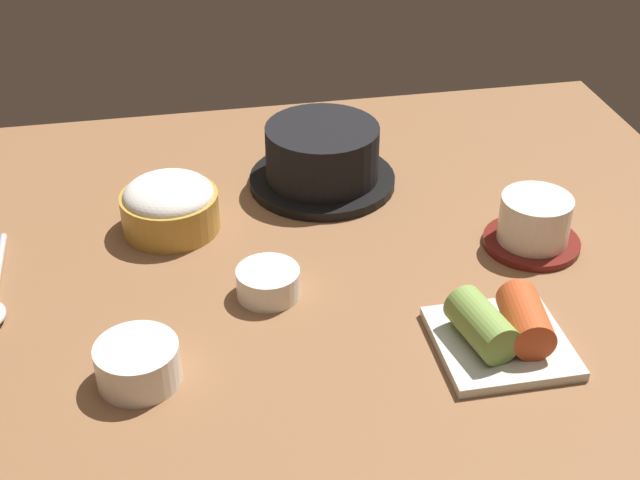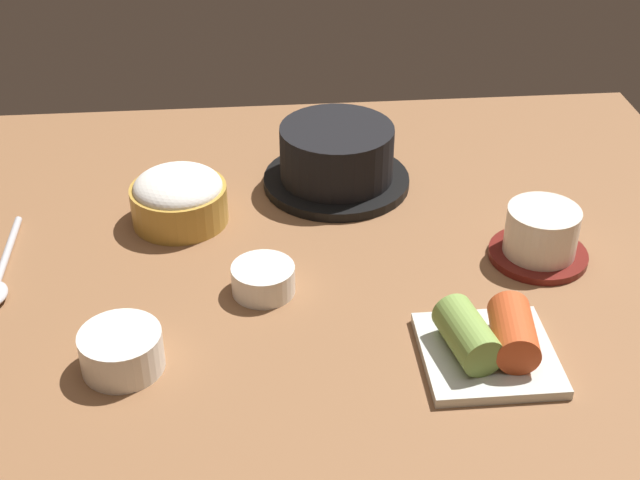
{
  "view_description": "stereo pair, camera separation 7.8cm",
  "coord_description": "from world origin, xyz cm",
  "px_view_note": "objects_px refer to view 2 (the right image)",
  "views": [
    {
      "loc": [
        -12.51,
        -77.21,
        55.53
      ],
      "look_at": [
        2.0,
        -2.0,
        5.0
      ],
      "focal_mm": 49.64,
      "sensor_mm": 36.0,
      "label": 1
    },
    {
      "loc": [
        -4.79,
        -78.3,
        55.53
      ],
      "look_at": [
        2.0,
        -2.0,
        5.0
      ],
      "focal_mm": 49.64,
      "sensor_mm": 36.0,
      "label": 2
    }
  ],
  "objects_px": {
    "rice_bowl": "(179,197)",
    "stone_pot": "(337,158)",
    "banchan_cup_center": "(263,278)",
    "side_bowl_near": "(121,350)",
    "kimchi_plate": "(489,342)",
    "tea_cup_with_saucer": "(541,235)"
  },
  "relations": [
    {
      "from": "stone_pot",
      "to": "kimchi_plate",
      "type": "distance_m",
      "value": 0.35
    },
    {
      "from": "kimchi_plate",
      "to": "tea_cup_with_saucer",
      "type": "bearing_deg",
      "value": 58.92
    },
    {
      "from": "tea_cup_with_saucer",
      "to": "kimchi_plate",
      "type": "xyz_separation_m",
      "value": [
        -0.09,
        -0.16,
        -0.01
      ]
    },
    {
      "from": "tea_cup_with_saucer",
      "to": "banchan_cup_center",
      "type": "height_order",
      "value": "tea_cup_with_saucer"
    },
    {
      "from": "rice_bowl",
      "to": "kimchi_plate",
      "type": "xyz_separation_m",
      "value": [
        0.29,
        -0.26,
        -0.01
      ]
    },
    {
      "from": "rice_bowl",
      "to": "banchan_cup_center",
      "type": "relative_size",
      "value": 1.69
    },
    {
      "from": "tea_cup_with_saucer",
      "to": "kimchi_plate",
      "type": "distance_m",
      "value": 0.18
    },
    {
      "from": "tea_cup_with_saucer",
      "to": "side_bowl_near",
      "type": "height_order",
      "value": "tea_cup_with_saucer"
    },
    {
      "from": "tea_cup_with_saucer",
      "to": "banchan_cup_center",
      "type": "bearing_deg",
      "value": -173.38
    },
    {
      "from": "stone_pot",
      "to": "side_bowl_near",
      "type": "bearing_deg",
      "value": -125.88
    },
    {
      "from": "rice_bowl",
      "to": "kimchi_plate",
      "type": "distance_m",
      "value": 0.39
    },
    {
      "from": "stone_pot",
      "to": "tea_cup_with_saucer",
      "type": "relative_size",
      "value": 1.68
    },
    {
      "from": "tea_cup_with_saucer",
      "to": "side_bowl_near",
      "type": "relative_size",
      "value": 1.41
    },
    {
      "from": "stone_pot",
      "to": "kimchi_plate",
      "type": "xyz_separation_m",
      "value": [
        0.1,
        -0.33,
        -0.02
      ]
    },
    {
      "from": "stone_pot",
      "to": "rice_bowl",
      "type": "xyz_separation_m",
      "value": [
        -0.18,
        -0.07,
        -0.01
      ]
    },
    {
      "from": "rice_bowl",
      "to": "stone_pot",
      "type": "bearing_deg",
      "value": 19.43
    },
    {
      "from": "banchan_cup_center",
      "to": "side_bowl_near",
      "type": "relative_size",
      "value": 0.86
    },
    {
      "from": "kimchi_plate",
      "to": "stone_pot",
      "type": "bearing_deg",
      "value": 107.54
    },
    {
      "from": "rice_bowl",
      "to": "side_bowl_near",
      "type": "relative_size",
      "value": 1.45
    },
    {
      "from": "stone_pot",
      "to": "kimchi_plate",
      "type": "bearing_deg",
      "value": -72.46
    },
    {
      "from": "side_bowl_near",
      "to": "tea_cup_with_saucer",
      "type": "bearing_deg",
      "value": 17.97
    },
    {
      "from": "stone_pot",
      "to": "tea_cup_with_saucer",
      "type": "bearing_deg",
      "value": -41.39
    }
  ]
}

